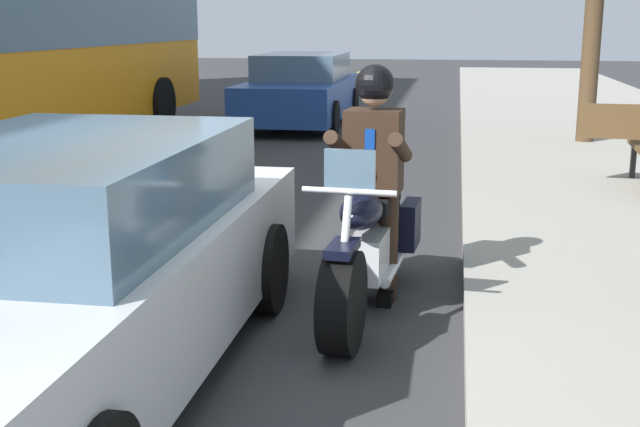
{
  "coord_description": "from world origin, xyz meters",
  "views": [
    {
      "loc": [
        4.89,
        1.89,
        2.04
      ],
      "look_at": [
        -0.47,
        1.0,
        0.75
      ],
      "focal_mm": 45.81,
      "sensor_mm": 36.0,
      "label": 1
    }
  ],
  "objects_px": {
    "motorcycle_main": "(368,248)",
    "car_silver": "(301,90)",
    "car_dark": "(57,270)",
    "bus_far": "(3,32)",
    "rider_main": "(373,163)"
  },
  "relations": [
    {
      "from": "motorcycle_main",
      "to": "car_silver",
      "type": "bearing_deg",
      "value": -166.72
    },
    {
      "from": "car_dark",
      "to": "bus_far",
      "type": "bearing_deg",
      "value": -148.7
    },
    {
      "from": "bus_far",
      "to": "motorcycle_main",
      "type": "bearing_deg",
      "value": 45.88
    },
    {
      "from": "motorcycle_main",
      "to": "rider_main",
      "type": "xyz_separation_m",
      "value": [
        -0.19,
        0.01,
        0.58
      ]
    },
    {
      "from": "car_silver",
      "to": "car_dark",
      "type": "distance_m",
      "value": 12.1
    },
    {
      "from": "rider_main",
      "to": "car_silver",
      "type": "xyz_separation_m",
      "value": [
        -10.29,
        -2.48,
        -0.35
      ]
    },
    {
      "from": "bus_far",
      "to": "car_silver",
      "type": "distance_m",
      "value": 5.94
    },
    {
      "from": "motorcycle_main",
      "to": "bus_far",
      "type": "relative_size",
      "value": 0.2
    },
    {
      "from": "car_silver",
      "to": "rider_main",
      "type": "bearing_deg",
      "value": 13.57
    },
    {
      "from": "motorcycle_main",
      "to": "bus_far",
      "type": "height_order",
      "value": "bus_far"
    },
    {
      "from": "bus_far",
      "to": "car_dark",
      "type": "relative_size",
      "value": 2.4
    },
    {
      "from": "motorcycle_main",
      "to": "bus_far",
      "type": "xyz_separation_m",
      "value": [
        -5.97,
        -6.15,
        1.42
      ]
    },
    {
      "from": "bus_far",
      "to": "car_dark",
      "type": "height_order",
      "value": "bus_far"
    },
    {
      "from": "rider_main",
      "to": "car_dark",
      "type": "xyz_separation_m",
      "value": [
        1.77,
        -1.58,
        -0.35
      ]
    },
    {
      "from": "motorcycle_main",
      "to": "rider_main",
      "type": "relative_size",
      "value": 1.28
    }
  ]
}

